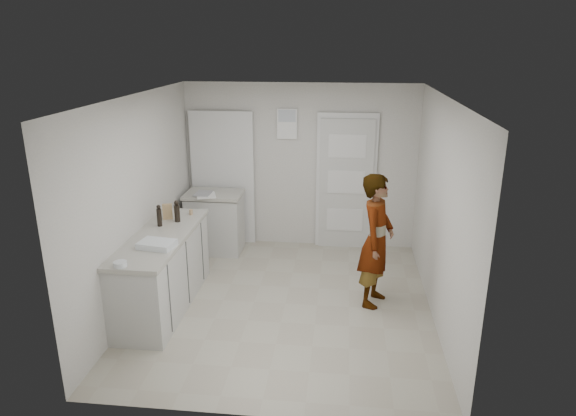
# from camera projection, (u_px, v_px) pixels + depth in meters

# --- Properties ---
(ground) EXTENTS (4.00, 4.00, 0.00)m
(ground) POSITION_uv_depth(u_px,v_px,m) (285.00, 304.00, 6.30)
(ground) COLOR #A9A18E
(ground) RESTS_ON ground
(room_shell) EXTENTS (4.00, 4.00, 4.00)m
(room_shell) POSITION_uv_depth(u_px,v_px,m) (289.00, 181.00, 7.84)
(room_shell) COLOR beige
(room_shell) RESTS_ON ground
(main_counter) EXTENTS (0.64, 1.96, 0.93)m
(main_counter) POSITION_uv_depth(u_px,v_px,m) (163.00, 273.00, 6.13)
(main_counter) COLOR #B8B8B3
(main_counter) RESTS_ON ground
(side_counter) EXTENTS (0.84, 0.61, 0.93)m
(side_counter) POSITION_uv_depth(u_px,v_px,m) (215.00, 224.00, 7.76)
(side_counter) COLOR #B8B8B3
(side_counter) RESTS_ON ground
(person) EXTENTS (0.56, 0.69, 1.63)m
(person) POSITION_uv_depth(u_px,v_px,m) (376.00, 241.00, 6.09)
(person) COLOR silver
(person) RESTS_ON ground
(cake_mix_box) EXTENTS (0.13, 0.09, 0.20)m
(cake_mix_box) POSITION_uv_depth(u_px,v_px,m) (167.00, 212.00, 6.47)
(cake_mix_box) COLOR #A27C51
(cake_mix_box) RESTS_ON main_counter
(spice_jar) EXTENTS (0.05, 0.05, 0.07)m
(spice_jar) POSITION_uv_depth(u_px,v_px,m) (191.00, 212.00, 6.64)
(spice_jar) COLOR tan
(spice_jar) RESTS_ON main_counter
(oil_cruet_a) EXTENTS (0.07, 0.07, 0.28)m
(oil_cruet_a) POSITION_uv_depth(u_px,v_px,m) (177.00, 212.00, 6.36)
(oil_cruet_a) COLOR black
(oil_cruet_a) RESTS_ON main_counter
(oil_cruet_b) EXTENTS (0.06, 0.06, 0.27)m
(oil_cruet_b) POSITION_uv_depth(u_px,v_px,m) (159.00, 216.00, 6.21)
(oil_cruet_b) COLOR black
(oil_cruet_b) RESTS_ON main_counter
(baking_dish) EXTENTS (0.41, 0.32, 0.07)m
(baking_dish) POSITION_uv_depth(u_px,v_px,m) (157.00, 245.00, 5.61)
(baking_dish) COLOR silver
(baking_dish) RESTS_ON main_counter
(egg_bowl) EXTENTS (0.13, 0.13, 0.05)m
(egg_bowl) POSITION_uv_depth(u_px,v_px,m) (120.00, 264.00, 5.13)
(egg_bowl) COLOR silver
(egg_bowl) RESTS_ON main_counter
(papers) EXTENTS (0.36, 0.41, 0.01)m
(papers) POSITION_uv_depth(u_px,v_px,m) (206.00, 195.00, 7.47)
(papers) COLOR white
(papers) RESTS_ON side_counter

